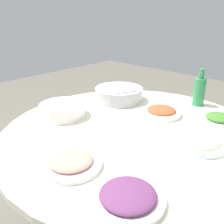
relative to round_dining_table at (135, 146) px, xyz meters
name	(u,v)px	position (x,y,z in m)	size (l,w,h in m)	color
round_dining_table	(135,146)	(0.00, 0.00, 0.00)	(1.35, 1.35, 0.73)	#99999E
rice_bowl	(119,94)	(0.36, -0.28, 0.14)	(0.32, 0.32, 0.09)	#B2B5BA
soup_bowl	(62,110)	(0.41, 0.14, 0.13)	(0.25, 0.27, 0.07)	white
dish_stirfry	(161,112)	(0.01, -0.26, 0.11)	(0.23, 0.23, 0.05)	white
dish_shrimp	(71,162)	(-0.01, 0.42, 0.11)	(0.25, 0.25, 0.04)	white
dish_noodles	(199,141)	(-0.30, -0.08, 0.11)	(0.24, 0.24, 0.04)	silver
dish_eggplant	(128,197)	(-0.30, 0.42, 0.11)	(0.24, 0.24, 0.05)	silver
dish_greens	(219,119)	(-0.27, -0.38, 0.11)	(0.20, 0.20, 0.05)	white
green_bottle	(199,91)	(-0.07, -0.55, 0.18)	(0.07, 0.07, 0.23)	#2A864E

